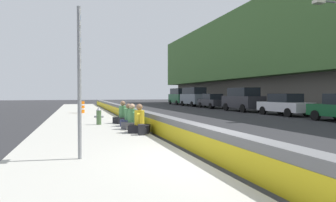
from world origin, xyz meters
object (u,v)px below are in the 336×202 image
object	(u,v)px
seated_person_middle	(132,121)
parked_car_fourth	(243,99)
seated_person_rear	(128,119)
fire_hydrant	(99,116)
backpack	(142,130)
seated_person_foreground	(139,124)
construction_barrel	(81,107)
parked_car_farther	(179,96)
parked_car_midline	(212,101)
seated_person_far	(123,116)
parked_car_far	(194,96)
route_sign_post	(80,71)
parked_car_third	(284,104)

from	to	relation	value
seated_person_middle	parked_car_fourth	xyz separation A→B (m)	(11.82, -12.98, 0.69)
seated_person_rear	fire_hydrant	bearing A→B (deg)	51.10
backpack	parked_car_fourth	size ratio (longest dim) A/B	0.08
seated_person_foreground	construction_barrel	distance (m)	13.33
seated_person_rear	parked_car_farther	bearing A→B (deg)	-24.30
parked_car_fourth	backpack	bearing A→B (deg)	136.68
fire_hydrant	parked_car_farther	size ratio (longest dim) A/B	0.17
seated_person_rear	parked_car_midline	world-z (taller)	parked_car_midline
fire_hydrant	seated_person_far	bearing A→B (deg)	-74.71
fire_hydrant	parked_car_far	bearing A→B (deg)	-33.25
seated_person_rear	seated_person_middle	bearing A→B (deg)	177.36
seated_person_rear	construction_barrel	bearing A→B (deg)	10.53
fire_hydrant	route_sign_post	bearing A→B (deg)	172.52
seated_person_middle	parked_car_fourth	size ratio (longest dim) A/B	0.23
seated_person_foreground	construction_barrel	xyz separation A→B (m)	(13.18, 1.98, 0.12)
construction_barrel	parked_car_midline	xyz separation A→B (m)	(6.48, -14.92, 0.24)
fire_hydrant	construction_barrel	size ratio (longest dim) A/B	0.93
backpack	parked_car_fourth	bearing A→B (deg)	-43.32
seated_person_far	parked_car_third	world-z (taller)	parked_car_third
parked_car_third	fire_hydrant	bearing A→B (deg)	104.96
route_sign_post	seated_person_foreground	world-z (taller)	route_sign_post
parked_car_third	parked_car_farther	world-z (taller)	parked_car_farther
fire_hydrant	parked_car_fourth	xyz separation A→B (m)	(9.50, -14.23, 0.60)
seated_person_middle	construction_barrel	bearing A→B (deg)	9.16
route_sign_post	seated_person_middle	distance (m)	6.15
backpack	parked_car_farther	distance (m)	34.83
seated_person_far	seated_person_foreground	bearing A→B (deg)	-179.23
parked_car_fourth	parked_car_far	xyz separation A→B (m)	(12.24, -0.02, 0.17)
construction_barrel	parked_car_fourth	bearing A→B (deg)	-90.41
construction_barrel	parked_car_midline	size ratio (longest dim) A/B	0.21
seated_person_rear	parked_car_fourth	xyz separation A→B (m)	(10.56, -12.92, 0.71)
parked_car_midline	seated_person_rear	bearing A→B (deg)	142.96
route_sign_post	seated_person_far	distance (m)	8.59
seated_person_middle	parked_car_far	xyz separation A→B (m)	(24.06, -13.00, 0.86)
seated_person_middle	seated_person_far	size ratio (longest dim) A/B	0.95
seated_person_far	parked_car_far	bearing A→B (deg)	-31.27
backpack	parked_car_fourth	xyz separation A→B (m)	(13.76, -12.97, 0.85)
seated_person_far	parked_car_third	xyz separation A→B (m)	(3.50, -13.14, 0.35)
seated_person_far	parked_car_fourth	distance (m)	15.89
seated_person_middle	parked_car_third	world-z (taller)	parked_car_third
parked_car_fourth	seated_person_far	bearing A→B (deg)	125.21
seated_person_far	backpack	xyz separation A→B (m)	(-4.60, -0.00, -0.17)
fire_hydrant	construction_barrel	xyz separation A→B (m)	(9.61, 0.67, 0.03)
seated_person_foreground	parked_car_fourth	size ratio (longest dim) A/B	0.24
seated_person_rear	parked_car_farther	distance (m)	31.86
seated_person_middle	backpack	size ratio (longest dim) A/B	2.79
parked_car_far	seated_person_rear	bearing A→B (deg)	150.42
route_sign_post	seated_person_foreground	size ratio (longest dim) A/B	3.14
seated_person_far	parked_car_far	size ratio (longest dim) A/B	0.23
seated_person_middle	parked_car_midline	world-z (taller)	parked_car_midline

